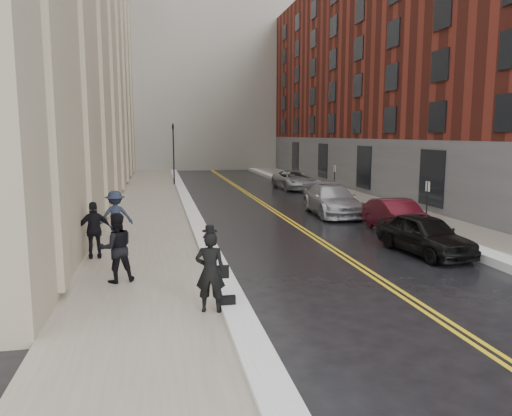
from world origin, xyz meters
name	(u,v)px	position (x,y,z in m)	size (l,w,h in m)	color
ground	(312,297)	(0.00, 0.00, 0.00)	(160.00, 160.00, 0.00)	black
sidewalk_left	(149,211)	(-4.50, 16.00, 0.07)	(4.00, 64.00, 0.15)	gray
sidewalk_right	(374,204)	(9.00, 16.00, 0.07)	(3.00, 64.00, 0.15)	gray
lane_stripe_a	(268,208)	(2.38, 16.00, 0.00)	(0.12, 64.00, 0.01)	gold
lane_stripe_b	(272,208)	(2.62, 16.00, 0.00)	(0.12, 64.00, 0.01)	gold
snow_ridge_left	(190,208)	(-2.20, 16.00, 0.13)	(0.70, 60.80, 0.26)	white
snow_ridge_right	(345,204)	(7.15, 16.00, 0.15)	(0.85, 60.80, 0.30)	white
building_right	(444,72)	(17.50, 23.00, 9.00)	(14.00, 50.00, 18.00)	maroon
tower_far_right	(272,18)	(14.00, 66.00, 22.00)	(22.00, 18.00, 44.00)	slate
traffic_signal	(173,149)	(-2.60, 30.00, 3.08)	(0.18, 0.15, 5.20)	black
parking_sign_near	(427,201)	(7.90, 8.00, 1.36)	(0.06, 0.35, 2.23)	black
parking_sign_far	(334,178)	(7.90, 20.00, 1.36)	(0.06, 0.35, 2.23)	black
car_black	(425,234)	(5.47, 3.88, 0.73)	(1.72, 4.29, 1.46)	black
car_maroon	(397,216)	(6.40, 7.85, 0.72)	(1.53, 4.40, 1.45)	#400B14
car_silver_near	(332,200)	(5.25, 13.08, 0.81)	(2.26, 5.56, 1.61)	#A2A3AA
car_silver_far	(294,180)	(6.67, 25.76, 0.74)	(2.45, 5.31, 1.48)	#A0A3A9
pedestrian_main	(210,272)	(-2.80, -0.95, 1.12)	(0.71, 0.46, 1.94)	black
pedestrian_a	(116,248)	(-5.15, 1.97, 1.14)	(0.96, 0.75, 1.98)	black
pedestrian_b	(116,216)	(-5.61, 7.60, 1.15)	(1.29, 0.74, 2.00)	#1A2030
pedestrian_c	(95,230)	(-6.08, 4.93, 1.12)	(1.13, 0.47, 1.93)	black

